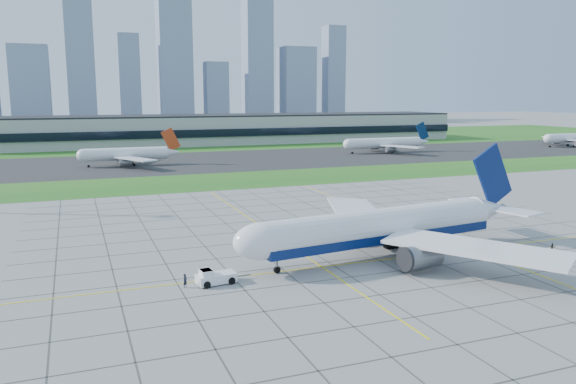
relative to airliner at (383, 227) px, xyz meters
name	(u,v)px	position (x,y,z in m)	size (l,w,h in m)	color
ground	(372,257)	(-1.74, 0.05, -4.79)	(1400.00, 1400.00, 0.00)	#9E9E99
grass_median	(228,180)	(-1.74, 90.05, -4.77)	(700.00, 35.00, 0.04)	#1E601B
asphalt_taxiway	(192,162)	(-1.74, 145.05, -4.76)	(700.00, 75.00, 0.04)	#383838
grass_far	(154,141)	(-1.74, 255.05, -4.77)	(700.00, 145.00, 0.04)	#1E601B
apron_markings	(344,240)	(-1.31, 11.14, -4.77)	(120.00, 130.00, 0.03)	#474744
terminal	(232,129)	(38.26, 229.92, 3.11)	(260.00, 43.00, 15.80)	#B7B7B2
city_skyline	(105,62)	(-10.45, 520.05, 54.30)	(523.00, 32.40, 160.00)	#808FA8
airliner	(383,227)	(0.00, 0.00, 0.00)	(55.53, 55.95, 17.51)	white
pushback_tug	(214,277)	(-28.92, -3.82, -3.81)	(8.05, 3.35, 2.21)	white
crew_near	(185,281)	(-32.97, -3.86, -3.82)	(0.71, 0.46, 1.94)	black
crew_far	(552,248)	(27.71, -8.37, -4.01)	(0.76, 0.59, 1.56)	#29281B
distant_jet_1	(128,154)	(-26.98, 140.07, -0.30)	(35.69, 42.66, 14.08)	white
distant_jet_2	(385,143)	(89.45, 149.30, -0.30)	(42.94, 42.66, 14.08)	white
distant_jet_3	(569,138)	(195.42, 142.61, -0.31)	(32.76, 42.66, 14.08)	white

